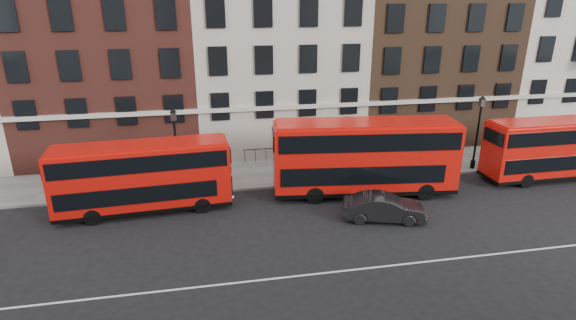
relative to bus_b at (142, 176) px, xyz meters
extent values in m
plane|color=black|center=(9.64, -6.04, -2.22)|extent=(120.00, 120.00, 0.00)
cube|color=gray|center=(9.64, 4.46, -2.14)|extent=(80.00, 5.00, 0.15)
cube|color=gray|center=(9.64, 1.96, -2.14)|extent=(80.00, 0.30, 0.16)
cube|color=white|center=(9.64, -8.04, -2.21)|extent=(70.00, 0.12, 0.01)
cube|color=brown|center=(-3.16, 11.96, 8.78)|extent=(12.80, 10.00, 22.00)
cube|color=#BAB4A4|center=(9.64, 11.96, 7.28)|extent=(12.80, 10.00, 19.00)
cube|color=brown|center=(22.44, 11.96, 8.28)|extent=(12.80, 10.00, 21.00)
cube|color=#BDB4A3|center=(35.24, 11.96, 7.78)|extent=(12.80, 10.00, 20.00)
cube|color=red|center=(0.03, 0.00, -0.05)|extent=(9.91, 2.95, 3.68)
cube|color=black|center=(0.03, 0.00, -1.78)|extent=(9.91, 2.98, 0.22)
cube|color=black|center=(-0.25, -0.02, -0.68)|extent=(8.80, 2.95, 0.98)
cube|color=black|center=(0.03, 0.00, 1.09)|extent=(9.54, 3.00, 0.93)
cube|color=red|center=(0.03, 0.00, 1.83)|extent=(9.62, 2.74, 0.17)
cube|color=black|center=(4.95, 0.32, -0.77)|extent=(0.21, 2.05, 1.21)
cube|color=black|center=(4.95, 0.32, 0.22)|extent=(0.19, 1.77, 0.39)
cylinder|color=black|center=(3.26, -0.84, -1.75)|extent=(0.95, 0.32, 0.93)
cylinder|color=black|center=(3.13, 1.24, -1.75)|extent=(0.95, 0.32, 0.93)
cylinder|color=black|center=(-2.69, -1.22, -1.75)|extent=(0.95, 0.32, 0.93)
cylinder|color=black|center=(-2.82, 0.86, -1.75)|extent=(0.95, 0.32, 0.93)
cube|color=red|center=(13.31, 0.00, 0.28)|extent=(11.50, 3.93, 4.24)
cube|color=black|center=(13.31, 0.00, -1.71)|extent=(11.50, 3.97, 0.26)
cube|color=black|center=(12.99, 0.04, -0.45)|extent=(10.23, 3.87, 1.13)
cube|color=black|center=(13.31, 0.00, 1.59)|extent=(11.08, 3.97, 1.07)
cube|color=red|center=(13.31, 0.00, 2.45)|extent=(11.16, 3.68, 0.19)
cube|color=black|center=(18.95, -0.64, -0.55)|extent=(0.35, 2.36, 1.40)
cube|color=black|center=(18.95, -0.64, 0.59)|extent=(0.31, 2.04, 0.45)
cylinder|color=black|center=(16.80, -1.60, -1.68)|extent=(1.10, 0.42, 1.07)
cylinder|color=black|center=(17.07, 0.79, -1.68)|extent=(1.10, 0.42, 1.07)
cylinder|color=black|center=(9.97, -0.83, -1.68)|extent=(1.10, 0.42, 1.07)
cylinder|color=black|center=(10.24, 1.56, -1.68)|extent=(1.10, 0.42, 1.07)
cube|color=red|center=(27.00, 0.00, -0.02)|extent=(9.92, 2.44, 3.73)
cube|color=black|center=(27.00, 0.00, -1.77)|extent=(9.92, 2.48, 0.23)
cube|color=black|center=(26.71, 0.00, -0.66)|extent=(8.79, 2.51, 0.99)
cube|color=black|center=(27.00, 0.00, 1.13)|extent=(9.55, 2.52, 0.94)
cube|color=red|center=(27.00, 0.00, 1.89)|extent=(9.64, 2.25, 0.17)
cylinder|color=black|center=(24.18, -1.08, -1.75)|extent=(0.95, 0.27, 0.94)
cylinder|color=black|center=(24.16, 1.03, -1.75)|extent=(0.95, 0.27, 0.94)
imported|color=black|center=(13.26, -3.62, -1.47)|extent=(4.79, 2.71, 1.49)
cylinder|color=black|center=(1.84, 2.58, 0.23)|extent=(0.14, 0.14, 4.60)
cylinder|color=black|center=(1.84, 2.58, -1.77)|extent=(0.32, 0.32, 0.60)
cube|color=#262626|center=(1.84, 2.58, 2.78)|extent=(0.32, 0.32, 0.55)
cone|color=black|center=(1.84, 2.58, 3.13)|extent=(0.44, 0.44, 0.25)
cylinder|color=black|center=(22.51, 2.45, 0.23)|extent=(0.14, 0.14, 4.60)
cylinder|color=black|center=(22.51, 2.45, -1.77)|extent=(0.32, 0.32, 0.60)
cube|color=#262626|center=(22.51, 2.45, 2.78)|extent=(0.32, 0.32, 0.55)
cone|color=black|center=(22.51, 2.45, 3.13)|extent=(0.44, 0.44, 0.25)
camera|label=1|loc=(3.78, -24.85, 9.70)|focal=28.00mm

